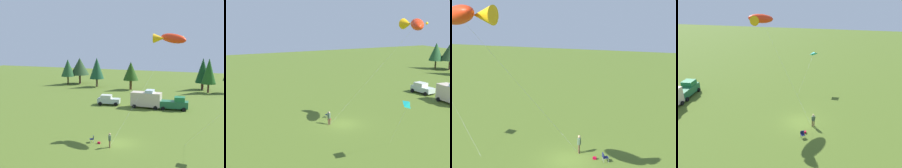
# 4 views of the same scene
# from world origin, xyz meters

# --- Properties ---
(ground_plane) EXTENTS (160.00, 160.00, 0.00)m
(ground_plane) POSITION_xyz_m (0.00, 0.00, 0.00)
(ground_plane) COLOR #4C6321
(person_kite_flyer) EXTENTS (0.41, 0.54, 1.74)m
(person_kite_flyer) POSITION_xyz_m (-0.51, -1.68, 1.02)
(person_kite_flyer) COLOR brown
(person_kite_flyer) RESTS_ON ground
(folding_chair) EXTENTS (0.65, 0.65, 0.82)m
(folding_chair) POSITION_xyz_m (-3.12, -0.72, 0.49)
(folding_chair) COLOR #161C4D
(folding_chair) RESTS_ON ground
(backpack_on_grass) EXTENTS (0.33, 0.24, 0.22)m
(backpack_on_grass) POSITION_xyz_m (-2.18, -0.92, 0.11)
(backpack_on_grass) COLOR #AD0826
(backpack_on_grass) RESTS_ON ground
(kite_large_fish) EXTENTS (8.15, 10.12, 13.55)m
(kite_large_fish) POSITION_xyz_m (4.88, 6.82, 12.69)
(kite_large_fish) COLOR red
(kite_large_fish) RESTS_ON ground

